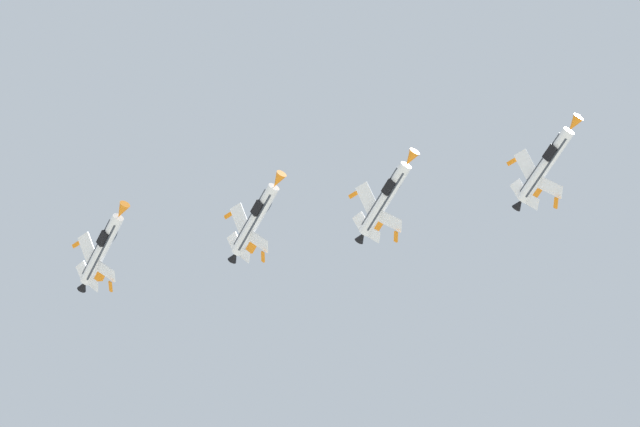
{
  "coord_description": "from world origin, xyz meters",
  "views": [
    {
      "loc": [
        -5.1,
        -1.2,
        1.94
      ],
      "look_at": [
        4.03,
        77.92,
        149.23
      ],
      "focal_mm": 67.61,
      "sensor_mm": 36.0,
      "label": 1
    }
  ],
  "objects_px": {
    "fighter_jet_right_wing": "(386,198)",
    "fighter_jet_right_outer": "(103,248)",
    "fighter_jet_left_outer": "(256,219)",
    "fighter_jet_left_wing": "(546,164)"
  },
  "relations": [
    {
      "from": "fighter_jet_left_outer",
      "to": "fighter_jet_right_outer",
      "type": "relative_size",
      "value": 1.0
    },
    {
      "from": "fighter_jet_right_wing",
      "to": "fighter_jet_left_wing",
      "type": "bearing_deg",
      "value": 140.6
    },
    {
      "from": "fighter_jet_right_wing",
      "to": "fighter_jet_left_outer",
      "type": "bearing_deg",
      "value": -40.95
    },
    {
      "from": "fighter_jet_right_wing",
      "to": "fighter_jet_right_outer",
      "type": "bearing_deg",
      "value": -39.54
    },
    {
      "from": "fighter_jet_left_outer",
      "to": "fighter_jet_right_outer",
      "type": "bearing_deg",
      "value": -38.36
    },
    {
      "from": "fighter_jet_left_wing",
      "to": "fighter_jet_left_outer",
      "type": "distance_m",
      "value": 41.23
    },
    {
      "from": "fighter_jet_left_wing",
      "to": "fighter_jet_right_outer",
      "type": "height_order",
      "value": "fighter_jet_left_wing"
    },
    {
      "from": "fighter_jet_right_outer",
      "to": "fighter_jet_left_outer",
      "type": "bearing_deg",
      "value": 141.64
    },
    {
      "from": "fighter_jet_right_outer",
      "to": "fighter_jet_right_wing",
      "type": "bearing_deg",
      "value": 140.46
    },
    {
      "from": "fighter_jet_right_wing",
      "to": "fighter_jet_right_outer",
      "type": "relative_size",
      "value": 1.0
    }
  ]
}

